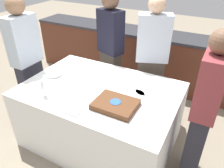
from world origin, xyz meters
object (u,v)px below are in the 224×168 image
Objects in this scene: person_cutting_cake at (152,59)px; person_seated_left at (27,60)px; wine_glass at (43,86)px; cake at (115,105)px; person_standing_back at (111,49)px; person_seated_right at (203,113)px; plate_stack at (53,72)px.

person_seated_left is (-1.39, -0.81, 0.02)m from person_cutting_cake.
person_seated_left reaches higher than person_cutting_cake.
wine_glass is 0.11× the size of person_cutting_cake.
cake is 1.41m from person_seated_left.
person_standing_back reaches higher than person_cutting_cake.
person_standing_back is at bearing 83.68° from wine_glass.
wine_glass is 0.11× the size of person_standing_back.
person_cutting_cake is 1.12m from person_seated_right.
person_cutting_cake is (0.00, 1.03, 0.06)m from cake.
person_seated_left reaches higher than cake.
wine_glass is (-0.74, -0.18, 0.09)m from cake.
cake is 2.20× the size of plate_stack.
person_seated_left is at bearing 66.52° from person_standing_back.
person_cutting_cake reaches higher than plate_stack.
plate_stack is 0.12× the size of person_cutting_cake.
person_seated_right is 1.60m from person_standing_back.
person_standing_back is (0.13, 1.21, -0.00)m from wine_glass.
wine_glass is at bearing -166.53° from cake.
person_cutting_cake is at bearing -136.53° from person_seated_right.
person_cutting_cake is at bearing 90.00° from cake.
plate_stack reaches higher than cake.
wine_glass is at bearing 37.49° from person_cutting_cake.
person_seated_left is 1.00× the size of person_standing_back.
person_cutting_cake is (0.96, 0.81, 0.06)m from plate_stack.
person_cutting_cake is 0.61m from person_standing_back.
plate_stack is (-0.96, 0.22, 0.01)m from cake.
wine_glass reaches higher than cake.
plate_stack is 0.13× the size of person_seated_right.
person_cutting_cake is 1.00× the size of person_standing_back.
person_cutting_cake reaches higher than cake.
person_seated_right is (1.51, 0.40, -0.05)m from wine_glass.
person_standing_back reaches higher than cake.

